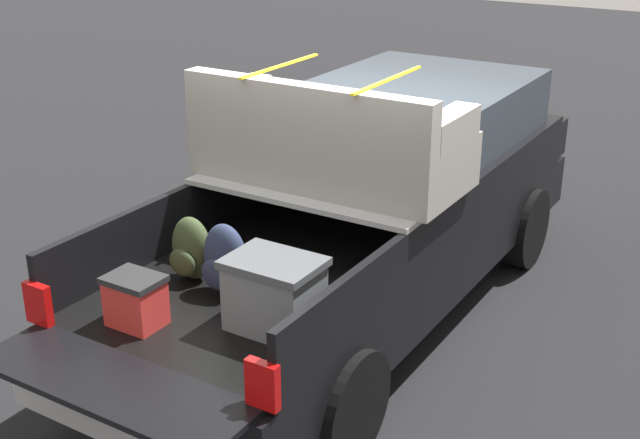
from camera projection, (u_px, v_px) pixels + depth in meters
ground_plane at (356, 313)px, 7.38m from camera, size 40.00×40.00×0.00m
pickup_truck at (377, 199)px, 7.29m from camera, size 6.05×2.06×2.23m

